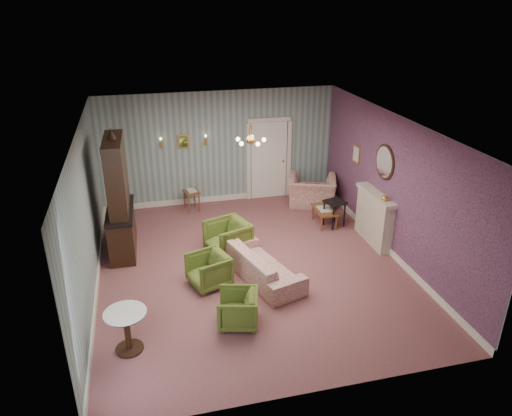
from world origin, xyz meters
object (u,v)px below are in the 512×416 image
object	(u,v)px
sofa_chintz	(263,260)
olive_chair_a	(238,307)
fireplace	(374,218)
side_table_black	(334,214)
olive_chair_c	(228,236)
pedestal_table	(127,331)
coffee_table	(324,217)
dresser	(118,194)
wingback_chair	(312,187)
olive_chair_b	(209,269)

from	to	relation	value
sofa_chintz	olive_chair_a	bearing A→B (deg)	132.66
fireplace	side_table_black	xyz separation A→B (m)	(-0.53, 0.94, -0.26)
olive_chair_c	pedestal_table	distance (m)	3.32
coffee_table	olive_chair_a	bearing A→B (deg)	-130.73
dresser	fireplace	size ratio (longest dim) A/B	1.87
dresser	coffee_table	world-z (taller)	dresser
coffee_table	olive_chair_c	bearing A→B (deg)	-161.23
wingback_chair	dresser	bearing A→B (deg)	35.72
sofa_chintz	dresser	xyz separation A→B (m)	(-2.62, 1.78, 0.93)
olive_chair_c	side_table_black	size ratio (longest dim) A/B	1.28
wingback_chair	dresser	size ratio (longest dim) A/B	0.45
olive_chair_c	wingback_chair	bearing A→B (deg)	108.82
olive_chair_a	dresser	bearing A→B (deg)	-134.48
pedestal_table	olive_chair_b	bearing A→B (deg)	45.54
olive_chair_a	olive_chair_b	size ratio (longest dim) A/B	0.95
wingback_chair	fireplace	size ratio (longest dim) A/B	0.85
wingback_chair	coffee_table	world-z (taller)	wingback_chair
olive_chair_b	pedestal_table	world-z (taller)	pedestal_table
olive_chair_b	fireplace	size ratio (longest dim) A/B	0.50
dresser	pedestal_table	size ratio (longest dim) A/B	3.71
sofa_chintz	pedestal_table	distance (m)	2.96
wingback_chair	coffee_table	xyz separation A→B (m)	(-0.09, -1.15, -0.32)
side_table_black	pedestal_table	distance (m)	5.79
wingback_chair	pedestal_table	distance (m)	6.55
olive_chair_b	coffee_table	world-z (taller)	olive_chair_b
dresser	pedestal_table	distance (m)	3.44
olive_chair_a	dresser	size ratio (longest dim) A/B	0.25
wingback_chair	dresser	distance (m)	4.97
side_table_black	fireplace	bearing A→B (deg)	-60.42
coffee_table	side_table_black	bearing A→B (deg)	-35.42
olive_chair_a	wingback_chair	distance (m)	5.25
olive_chair_b	olive_chair_a	bearing A→B (deg)	-6.37
olive_chair_c	wingback_chair	distance (m)	3.27
pedestal_table	olive_chair_a	bearing A→B (deg)	7.07
olive_chair_b	olive_chair_c	distance (m)	1.23
olive_chair_b	dresser	world-z (taller)	dresser
olive_chair_c	side_table_black	bearing A→B (deg)	86.03
fireplace	coffee_table	distance (m)	1.34
olive_chair_b	coffee_table	bearing A→B (deg)	103.54
wingback_chair	olive_chair_c	bearing A→B (deg)	57.97
fireplace	dresser	bearing A→B (deg)	170.28
coffee_table	side_table_black	xyz separation A→B (m)	(0.19, -0.13, 0.12)
olive_chair_c	dresser	world-z (taller)	dresser
coffee_table	pedestal_table	world-z (taller)	pedestal_table
fireplace	side_table_black	bearing A→B (deg)	119.58
sofa_chintz	coffee_table	world-z (taller)	sofa_chintz
fireplace	side_table_black	distance (m)	1.11
olive_chair_a	pedestal_table	world-z (taller)	pedestal_table
dresser	olive_chair_a	bearing A→B (deg)	-57.51
wingback_chair	side_table_black	size ratio (longest dim) A/B	1.86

